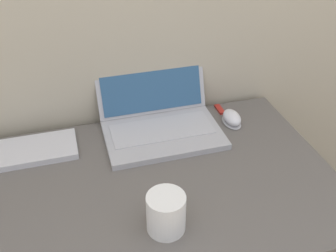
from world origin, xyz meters
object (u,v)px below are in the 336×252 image
object	(u,v)px
computer_mouse	(232,118)
external_keyboard	(14,153)
laptop	(159,116)
drink_cup	(166,212)
usb_stick	(220,109)

from	to	relation	value
computer_mouse	external_keyboard	xyz separation A→B (m)	(-0.71, 0.02, -0.01)
laptop	drink_cup	bearing A→B (deg)	-102.65
drink_cup	computer_mouse	xyz separation A→B (m)	(0.34, 0.38, -0.04)
computer_mouse	usb_stick	bearing A→B (deg)	95.56
computer_mouse	drink_cup	bearing A→B (deg)	-131.79
drink_cup	computer_mouse	bearing A→B (deg)	48.21
computer_mouse	external_keyboard	world-z (taller)	computer_mouse
drink_cup	usb_stick	xyz separation A→B (m)	(0.33, 0.47, -0.05)
laptop	usb_stick	xyz separation A→B (m)	(0.24, 0.05, -0.05)
laptop	drink_cup	xyz separation A→B (m)	(-0.09, -0.42, 0.00)
external_keyboard	usb_stick	bearing A→B (deg)	5.71
laptop	external_keyboard	distance (m)	0.47
drink_cup	laptop	bearing A→B (deg)	77.35
laptop	computer_mouse	world-z (taller)	laptop
laptop	external_keyboard	world-z (taller)	laptop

